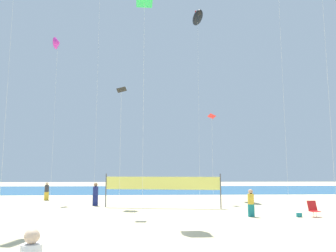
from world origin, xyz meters
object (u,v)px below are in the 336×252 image
beachgoer_charcoal_shirt (47,190)px  folding_beach_chair (313,208)px  kite_black_diamond (121,90)px  kite_black_inflatable (198,18)px  kite_red_diamond (212,117)px  volleyball_net (162,184)px  beach_handbag (299,215)px  beachgoer_mustard_shirt (251,202)px  beachgoer_navy_shirt (95,193)px  kite_magenta_delta (58,43)px

beachgoer_charcoal_shirt → folding_beach_chair: size_ratio=1.80×
beachgoer_charcoal_shirt → kite_black_diamond: (7.42, -10.02, 6.74)m
folding_beach_chair → kite_black_inflatable: 23.55m
kite_red_diamond → kite_black_inflatable: (-0.26, 5.97, 11.68)m
volleyball_net → kite_red_diamond: (4.27, 3.29, 5.46)m
volleyball_net → beach_handbag: volleyball_net is taller
kite_black_diamond → kite_black_inflatable: size_ratio=0.40×
beachgoer_mustard_shirt → beachgoer_charcoal_shirt: size_ratio=0.97×
beachgoer_mustard_shirt → beach_handbag: size_ratio=5.33×
beachgoer_navy_shirt → kite_black_diamond: size_ratio=0.22×
beachgoer_mustard_shirt → kite_black_inflatable: 22.75m
beachgoer_mustard_shirt → beach_handbag: 2.78m
beachgoer_mustard_shirt → folding_beach_chair: 3.60m
beachgoer_charcoal_shirt → volleyball_net: bearing=145.3°
beachgoer_mustard_shirt → volleyball_net: volleyball_net is taller
folding_beach_chair → beach_handbag: 0.98m
beachgoer_navy_shirt → kite_black_inflatable: bearing=-101.7°
beachgoer_charcoal_shirt → kite_magenta_delta: 13.37m
volleyball_net → kite_magenta_delta: bearing=149.9°
volleyball_net → kite_red_diamond: bearing=37.6°
beachgoer_navy_shirt → beach_handbag: beachgoer_navy_shirt is taller
beachgoer_charcoal_shirt → kite_black_inflatable: bearing=-170.9°
beachgoer_navy_shirt → beach_handbag: bearing=-169.6°
folding_beach_chair → beachgoer_charcoal_shirt: bearing=169.2°
volleyball_net → kite_red_diamond: 7.67m
volleyball_net → kite_black_inflatable: kite_black_inflatable is taller
kite_red_diamond → beachgoer_mustard_shirt: bearing=-84.8°
folding_beach_chair → kite_red_diamond: (-4.30, 8.11, 6.64)m
kite_magenta_delta → beachgoer_mustard_shirt: bearing=-35.1°
beachgoer_charcoal_shirt → beach_handbag: size_ratio=5.47×
beachgoer_navy_shirt → volleyball_net: bearing=-160.1°
kite_black_inflatable → volleyball_net: bearing=-113.4°
beach_handbag → kite_red_diamond: 11.33m
kite_black_inflatable → beachgoer_charcoal_shirt: bearing=-168.5°
beachgoer_mustard_shirt → beachgoer_charcoal_shirt: (-15.08, 11.09, 0.02)m
kite_magenta_delta → kite_black_inflatable: (13.46, 3.78, 4.61)m
beachgoer_navy_shirt → kite_red_diamond: size_ratio=0.23×
volleyball_net → kite_magenta_delta: (-9.45, 5.47, 12.53)m
folding_beach_chair → volleyball_net: (-8.57, 4.83, 1.17)m
kite_black_diamond → kite_black_inflatable: 18.31m
kite_red_diamond → beach_handbag: bearing=-67.7°
beachgoer_mustard_shirt → beachgoer_navy_shirt: beachgoer_navy_shirt is taller
beach_handbag → kite_black_diamond: (-10.33, 1.35, 7.48)m
volleyball_net → kite_magenta_delta: size_ratio=0.56×
beach_handbag → beachgoer_mustard_shirt: bearing=174.0°
folding_beach_chair → volleyball_net: 9.91m
beachgoer_charcoal_shirt → folding_beach_chair: bearing=146.6°
volleyball_net → kite_black_diamond: 7.46m
beachgoer_navy_shirt → kite_black_inflatable: (8.97, 7.64, 17.86)m
beachgoer_charcoal_shirt → beach_handbag: beachgoer_charcoal_shirt is taller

